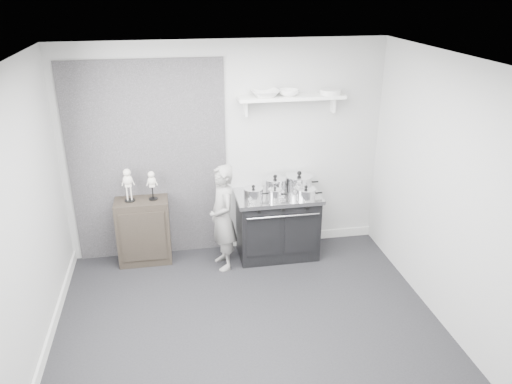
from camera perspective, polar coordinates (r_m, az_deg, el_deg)
ground at (r=5.33m, az=-0.73°, el=-15.45°), size 4.00×4.00×0.00m
room_shell at (r=4.62m, az=-2.22°, el=1.74°), size 4.02×3.62×2.71m
wall_shelf at (r=6.12m, az=4.08°, el=10.65°), size 1.30×0.26×0.24m
stove at (r=6.42m, az=2.45°, el=-3.73°), size 1.05×0.66×0.84m
side_cabinet at (r=6.43m, az=-12.70°, el=-4.34°), size 0.65×0.38×0.84m
child at (r=6.05m, az=-3.84°, el=-2.95°), size 0.41×0.54×1.34m
pot_front_left at (r=6.07m, az=-0.30°, el=-0.19°), size 0.33×0.24×0.19m
pot_back_left at (r=6.32m, az=2.19°, el=0.87°), size 0.37×0.28×0.22m
pot_back_right at (r=6.39m, az=4.94°, el=1.12°), size 0.43×0.34×0.25m
pot_front_right at (r=6.15m, az=5.72°, el=-0.13°), size 0.33×0.25×0.17m
pot_front_center at (r=6.08m, az=2.18°, el=-0.25°), size 0.26×0.17×0.16m
skeleton_full at (r=6.17m, az=-14.43°, el=1.05°), size 0.13×0.09×0.48m
skeleton_torso at (r=6.16m, az=-11.81°, el=0.97°), size 0.12×0.08×0.42m
bowl_large at (r=6.02m, az=1.04°, el=11.22°), size 0.34×0.34×0.08m
bowl_small at (r=6.09m, az=3.74°, el=11.26°), size 0.24×0.24×0.08m
plate_stack at (r=6.23m, az=8.48°, el=11.27°), size 0.26×0.26×0.06m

